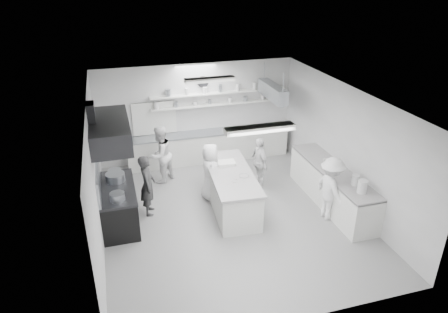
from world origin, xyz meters
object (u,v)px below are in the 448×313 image
object	(u,v)px
cook_back	(160,155)
cook_stove	(148,185)
back_counter	(209,146)
right_counter	(332,187)
stove	(119,206)
prep_island	(231,191)

from	to	relation	value
cook_back	cook_stove	bearing A→B (deg)	30.39
back_counter	right_counter	xyz separation A→B (m)	(2.35, -3.40, 0.01)
right_counter	stove	bearing A→B (deg)	173.48
right_counter	prep_island	xyz separation A→B (m)	(-2.51, 0.54, -0.00)
stove	right_counter	xyz separation A→B (m)	(5.25, -0.60, 0.02)
cook_stove	cook_back	xyz separation A→B (m)	(0.53, 1.56, 0.05)
prep_island	cook_back	distance (m)	2.41
right_counter	cook_stove	bearing A→B (deg)	169.42
stove	prep_island	size ratio (longest dim) A/B	0.71
stove	cook_stove	bearing A→B (deg)	18.77
back_counter	prep_island	world-z (taller)	prep_island
cook_stove	prep_island	bearing A→B (deg)	-90.58
back_counter	cook_back	xyz separation A→B (m)	(-1.64, -0.99, 0.36)
prep_island	cook_stove	size ratio (longest dim) A/B	1.64
cook_back	prep_island	bearing A→B (deg)	87.81
back_counter	stove	bearing A→B (deg)	-136.01
back_counter	right_counter	distance (m)	4.13
cook_back	right_counter	bearing A→B (deg)	108.19
right_counter	cook_back	world-z (taller)	cook_back
stove	back_counter	xyz separation A→B (m)	(2.90, 2.80, 0.01)
back_counter	cook_back	distance (m)	1.95
cook_back	back_counter	bearing A→B (deg)	170.41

